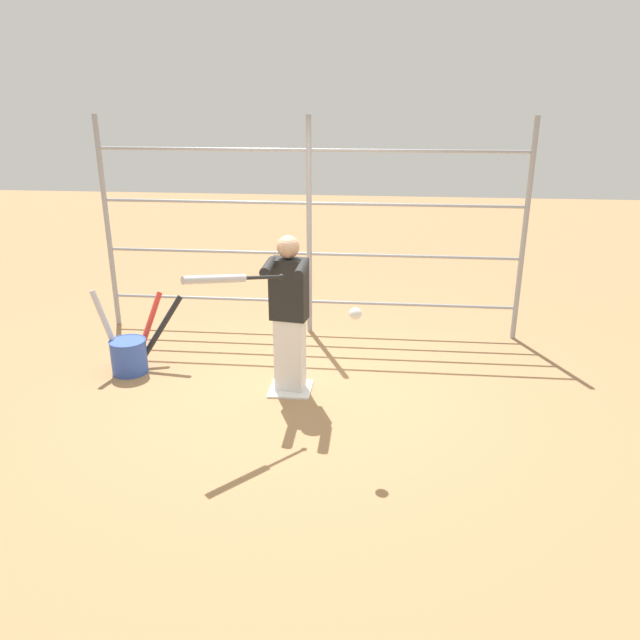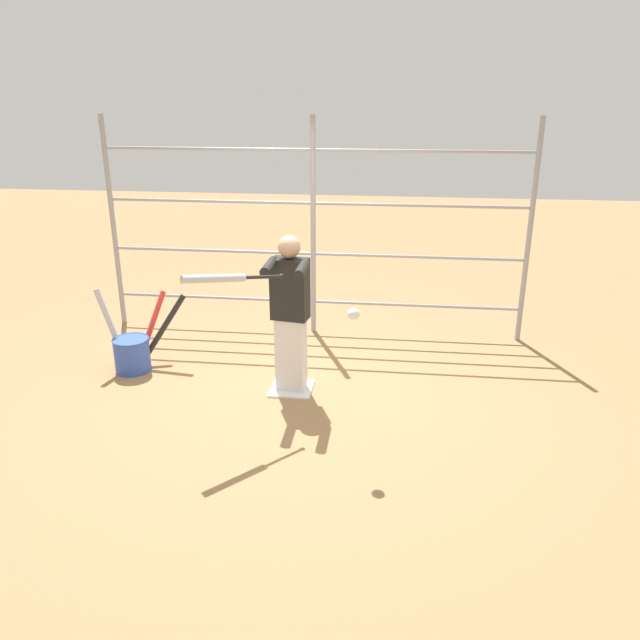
{
  "view_description": "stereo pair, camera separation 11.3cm",
  "coord_description": "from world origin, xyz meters",
  "px_view_note": "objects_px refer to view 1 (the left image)",
  "views": [
    {
      "loc": [
        -0.83,
        5.38,
        2.72
      ],
      "look_at": [
        -0.33,
        0.39,
        0.88
      ],
      "focal_mm": 35.0,
      "sensor_mm": 36.0,
      "label": 1
    },
    {
      "loc": [
        -0.94,
        5.37,
        2.72
      ],
      "look_at": [
        -0.33,
        0.39,
        0.88
      ],
      "focal_mm": 35.0,
      "sensor_mm": 36.0,
      "label": 2
    }
  ],
  "objects_px": {
    "batter": "(289,310)",
    "softball_in_flight": "(355,314)",
    "bat_bucket": "(131,352)",
    "baseball_bat_swinging": "(223,279)"
  },
  "relations": [
    {
      "from": "softball_in_flight",
      "to": "baseball_bat_swinging",
      "type": "bearing_deg",
      "value": -10.45
    },
    {
      "from": "baseball_bat_swinging",
      "to": "bat_bucket",
      "type": "distance_m",
      "value": 2.01
    },
    {
      "from": "baseball_bat_swinging",
      "to": "softball_in_flight",
      "type": "height_order",
      "value": "baseball_bat_swinging"
    },
    {
      "from": "softball_in_flight",
      "to": "bat_bucket",
      "type": "bearing_deg",
      "value": -27.95
    },
    {
      "from": "batter",
      "to": "softball_in_flight",
      "type": "relative_size",
      "value": 15.84
    },
    {
      "from": "baseball_bat_swinging",
      "to": "bat_bucket",
      "type": "relative_size",
      "value": 0.79
    },
    {
      "from": "batter",
      "to": "softball_in_flight",
      "type": "bearing_deg",
      "value": 123.95
    },
    {
      "from": "batter",
      "to": "bat_bucket",
      "type": "bearing_deg",
      "value": -9.2
    },
    {
      "from": "bat_bucket",
      "to": "baseball_bat_swinging",
      "type": "bearing_deg",
      "value": 140.96
    },
    {
      "from": "batter",
      "to": "bat_bucket",
      "type": "distance_m",
      "value": 1.82
    }
  ]
}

